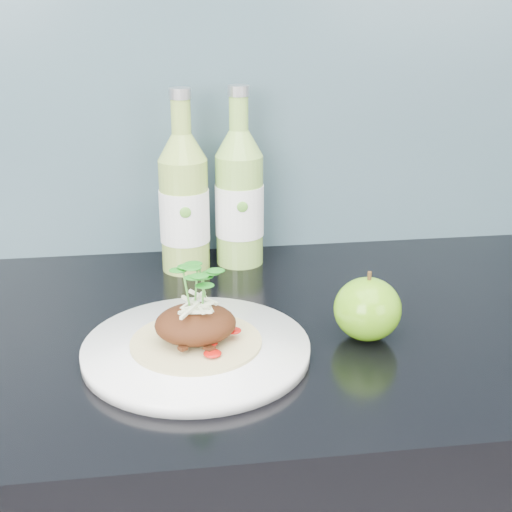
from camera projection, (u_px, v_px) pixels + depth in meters
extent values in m
cube|color=#72A1B3|center=(215.00, 30.00, 1.08)|extent=(4.00, 0.02, 0.70)
cylinder|color=white|center=(196.00, 349.00, 0.84)|extent=(0.28, 0.28, 0.02)
cylinder|color=tan|center=(196.00, 342.00, 0.84)|extent=(0.16, 0.16, 0.00)
ellipsoid|color=#49220D|center=(195.00, 324.00, 0.83)|extent=(0.10, 0.08, 0.04)
ellipsoid|color=#43870E|center=(367.00, 309.00, 0.88)|extent=(0.11, 0.11, 0.08)
cylinder|color=#472D14|center=(369.00, 277.00, 0.86)|extent=(0.01, 0.00, 0.01)
cylinder|color=#90B24A|center=(185.00, 216.00, 1.08)|extent=(0.09, 0.09, 0.17)
cone|color=#90B24A|center=(182.00, 147.00, 1.04)|extent=(0.07, 0.07, 0.04)
cylinder|color=#90B24A|center=(181.00, 116.00, 1.03)|extent=(0.03, 0.03, 0.05)
cylinder|color=silver|center=(180.00, 93.00, 1.01)|extent=(0.03, 0.03, 0.02)
cylinder|color=white|center=(185.00, 215.00, 1.08)|extent=(0.09, 0.09, 0.08)
ellipsoid|color=#59A533|center=(185.00, 213.00, 1.04)|extent=(0.02, 0.00, 0.02)
cylinder|color=#87B84C|center=(239.00, 210.00, 1.11)|extent=(0.09, 0.09, 0.17)
cone|color=#87B84C|center=(239.00, 143.00, 1.07)|extent=(0.07, 0.07, 0.04)
cylinder|color=#87B84C|center=(239.00, 113.00, 1.05)|extent=(0.03, 0.03, 0.05)
cylinder|color=silver|center=(238.00, 91.00, 1.04)|extent=(0.03, 0.03, 0.02)
cylinder|color=white|center=(239.00, 210.00, 1.11)|extent=(0.09, 0.09, 0.08)
ellipsoid|color=#59A533|center=(242.00, 207.00, 1.06)|extent=(0.02, 0.00, 0.02)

